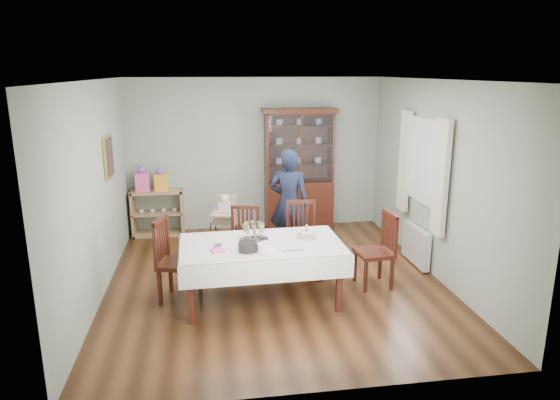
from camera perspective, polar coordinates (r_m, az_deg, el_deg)
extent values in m
plane|color=#593319|center=(6.98, -0.58, -9.18)|extent=(5.00, 5.00, 0.00)
plane|color=#9EAA99|center=(8.99, -2.83, 5.22)|extent=(4.50, 0.00, 4.50)
plane|color=#9EAA99|center=(6.63, -20.24, 0.93)|extent=(0.00, 5.00, 5.00)
plane|color=#9EAA99|center=(7.20, 17.42, 2.20)|extent=(0.00, 5.00, 5.00)
plane|color=white|center=(6.38, -0.65, 13.58)|extent=(5.00, 5.00, 0.00)
cube|color=#431610|center=(6.15, -2.14, -5.33)|extent=(1.93, 1.10, 0.06)
cube|color=silver|center=(6.14, -2.14, -5.02)|extent=(2.03, 1.20, 0.01)
cube|color=#431610|center=(9.05, 2.13, -0.54)|extent=(1.20, 0.45, 0.90)
cube|color=white|center=(8.65, 2.43, 5.86)|extent=(1.12, 0.01, 1.16)
cube|color=#431610|center=(8.76, 2.23, 10.19)|extent=(1.30, 0.48, 0.07)
cube|color=tan|center=(9.09, -13.64, -3.72)|extent=(0.90, 0.38, 0.04)
cube|color=tan|center=(8.98, -13.79, -1.42)|extent=(0.90, 0.38, 0.03)
cube|color=tan|center=(8.88, -13.94, 0.94)|extent=(0.90, 0.38, 0.04)
cube|color=tan|center=(9.03, -16.44, -1.51)|extent=(0.04, 0.38, 0.80)
cube|color=tan|center=(8.95, -11.11, -1.32)|extent=(0.04, 0.38, 0.80)
cube|color=gold|center=(7.34, -19.02, 4.68)|extent=(0.04, 0.48, 0.58)
cube|color=white|center=(7.42, 16.33, 4.21)|extent=(0.04, 1.02, 1.22)
cube|color=silver|center=(6.86, 17.95, 2.42)|extent=(0.07, 0.30, 1.55)
cube|color=silver|center=(7.97, 14.05, 4.32)|extent=(0.07, 0.30, 1.55)
cube|color=white|center=(7.71, 15.26, -4.97)|extent=(0.10, 0.80, 0.55)
cube|color=#431610|center=(7.08, -4.15, -5.08)|extent=(0.50, 0.50, 0.05)
cube|color=#431610|center=(7.18, -4.00, -2.62)|extent=(0.40, 0.12, 0.50)
cube|color=#431610|center=(7.15, 2.48, -4.64)|extent=(0.50, 0.50, 0.05)
cube|color=#431610|center=(7.26, 2.38, -2.05)|extent=(0.43, 0.09, 0.53)
cube|color=#431610|center=(6.38, -11.42, -7.08)|extent=(0.59, 0.59, 0.05)
cube|color=#431610|center=(6.35, -13.43, -4.47)|extent=(0.17, 0.45, 0.57)
cube|color=#431610|center=(6.78, 10.68, -5.97)|extent=(0.49, 0.49, 0.05)
cube|color=#431610|center=(6.77, 12.38, -3.59)|extent=(0.08, 0.43, 0.53)
imported|color=black|center=(7.65, 1.01, -0.35)|extent=(0.71, 0.57, 1.68)
cube|color=tan|center=(7.77, -6.31, -1.90)|extent=(0.39, 0.36, 0.23)
cube|color=tan|center=(7.72, -6.35, -0.56)|extent=(0.32, 0.15, 0.26)
cube|color=tan|center=(7.75, -6.33, -1.37)|extent=(0.37, 0.24, 0.03)
cube|color=silver|center=(7.73, -6.34, -0.83)|extent=(0.20, 0.17, 0.17)
sphere|color=beige|center=(7.69, -6.37, 0.11)|extent=(0.14, 0.14, 0.14)
cylinder|color=silver|center=(6.24, -3.02, -4.59)|extent=(0.36, 0.36, 0.01)
torus|color=silver|center=(6.23, -3.02, -4.50)|extent=(0.37, 0.37, 0.01)
cylinder|color=white|center=(6.31, 3.05, -4.34)|extent=(0.26, 0.26, 0.01)
cylinder|color=brown|center=(6.30, 3.06, -3.94)|extent=(0.23, 0.23, 0.08)
cylinder|color=silver|center=(6.28, 3.06, -3.57)|extent=(0.23, 0.23, 0.01)
cylinder|color=#F24C4C|center=(6.27, 3.07, -3.23)|extent=(0.01, 0.01, 0.06)
sphere|color=yellow|center=(6.26, 3.07, -2.91)|extent=(0.02, 0.02, 0.02)
cylinder|color=black|center=(5.87, -3.72, -5.35)|extent=(0.23, 0.23, 0.11)
cylinder|color=white|center=(5.85, -1.51, -5.45)|extent=(0.29, 0.29, 0.10)
cube|color=#F65AA0|center=(5.92, -7.14, -5.71)|extent=(0.19, 0.19, 0.02)
cube|color=silver|center=(5.88, 1.51, -5.79)|extent=(0.26, 0.04, 0.01)
cube|color=#F65AA0|center=(8.85, -15.45, 1.98)|extent=(0.25, 0.17, 0.32)
sphere|color=#E533B2|center=(8.81, -15.55, 3.34)|extent=(0.13, 0.13, 0.13)
cube|color=#FFAB28|center=(8.82, -13.46, 1.97)|extent=(0.24, 0.17, 0.29)
sphere|color=#E533B2|center=(8.78, -13.54, 3.24)|extent=(0.13, 0.13, 0.13)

